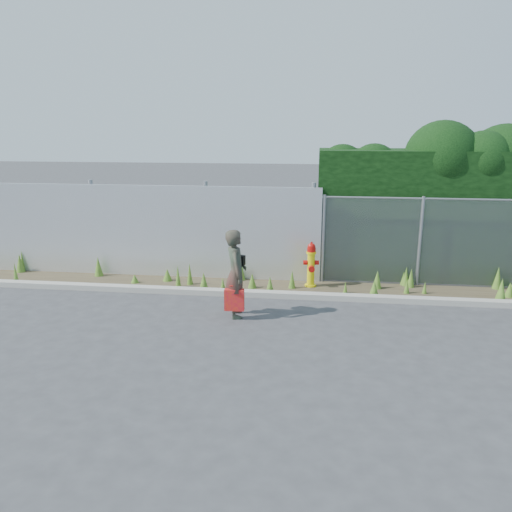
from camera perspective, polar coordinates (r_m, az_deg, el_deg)
The scene contains 10 objects.
ground at distance 9.02m, azimuth 0.80°, elevation -8.48°, with size 80.00×80.00×0.00m, color #3A3B3D.
curb at distance 10.67m, azimuth 1.87°, elevation -4.40°, with size 16.00×0.22×0.12m, color #A29D92.
weed_strip at distance 11.26m, azimuth 3.61°, elevation -2.95°, with size 16.00×1.28×0.54m.
corrugated_fence at distance 12.24m, azimuth -12.88°, elevation 2.80°, with size 8.50×0.21×2.30m.
chainlink_fence at distance 11.99m, azimuth 23.14°, elevation 1.38°, with size 6.50×0.07×2.05m.
hedge at distance 12.87m, azimuth 23.47°, elevation 6.43°, with size 7.30×1.92×3.68m.
fire_hydrant at distance 11.25m, azimuth 6.30°, elevation -1.07°, with size 0.35×0.31×1.05m.
woman at distance 9.40m, azimuth -2.32°, elevation -2.02°, with size 0.62×0.40×1.69m, color #0D553B.
red_tote_bag at distance 9.37m, azimuth -2.50°, elevation -5.02°, with size 0.37×0.14×0.48m.
black_shoulder_bag at distance 9.50m, azimuth -2.00°, elevation -0.42°, with size 0.25×0.10×0.18m.
Camera 1 is at (0.91, -8.24, 3.55)m, focal length 35.00 mm.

